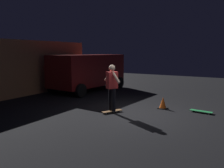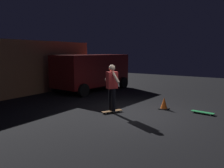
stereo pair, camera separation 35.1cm
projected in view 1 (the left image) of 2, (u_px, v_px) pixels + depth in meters
The scene contains 7 objects.
ground_plane at pixel (138, 114), 8.09m from camera, with size 28.00×28.00×0.00m, color black.
low_building at pixel (1, 67), 12.06m from camera, with size 9.28×3.57×2.77m.
parked_van at pixel (88, 70), 13.00m from camera, with size 4.72×2.46×2.03m.
skateboard_ridden at pixel (112, 111), 8.31m from camera, with size 0.78×0.54×0.07m.
skateboard_spare at pixel (201, 111), 8.29m from camera, with size 0.29×0.80×0.07m.
skater at pixel (112, 84), 8.18m from camera, with size 0.53×0.91×1.67m.
traffic_cone at pixel (163, 103), 8.90m from camera, with size 0.34×0.34×0.46m.
Camera 1 is at (-7.23, -3.23, 2.18)m, focal length 36.77 mm.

